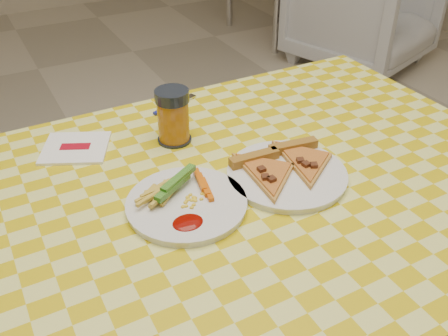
{
  "coord_description": "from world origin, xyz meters",
  "views": [
    {
      "loc": [
        -0.39,
        -0.68,
        1.34
      ],
      "look_at": [
        0.01,
        0.04,
        0.78
      ],
      "focal_mm": 40.0,
      "sensor_mm": 36.0,
      "label": 1
    }
  ],
  "objects": [
    {
      "name": "table",
      "position": [
        0.0,
        0.0,
        0.68
      ],
      "size": [
        1.28,
        0.88,
        0.76
      ],
      "color": "silver",
      "rests_on": "ground"
    },
    {
      "name": "plate_left",
      "position": [
        -0.1,
        -0.01,
        0.76
      ],
      "size": [
        0.22,
        0.22,
        0.01
      ],
      "primitive_type": "cylinder",
      "rotation": [
        0.0,
        0.0,
        0.0
      ],
      "color": "white",
      "rests_on": "table"
    },
    {
      "name": "plate_right",
      "position": [
        0.11,
        -0.02,
        0.76
      ],
      "size": [
        0.31,
        0.31,
        0.01
      ],
      "primitive_type": "cylinder",
      "rotation": [
        0.0,
        0.0,
        -0.43
      ],
      "color": "white",
      "rests_on": "table"
    },
    {
      "name": "fries_veggies",
      "position": [
        -0.11,
        0.0,
        0.78
      ],
      "size": [
        0.17,
        0.16,
        0.04
      ],
      "color": "gold",
      "rests_on": "plate_left"
    },
    {
      "name": "pizza_slices",
      "position": [
        0.12,
        -0.0,
        0.78
      ],
      "size": [
        0.24,
        0.22,
        0.02
      ],
      "color": "#C87D3D",
      "rests_on": "plate_right"
    },
    {
      "name": "drink_glass",
      "position": [
        -0.03,
        0.22,
        0.82
      ],
      "size": [
        0.08,
        0.08,
        0.12
      ],
      "color": "black",
      "rests_on": "table"
    },
    {
      "name": "napkin",
      "position": [
        -0.23,
        0.29,
        0.76
      ],
      "size": [
        0.18,
        0.18,
        0.01
      ],
      "rotation": [
        0.0,
        0.0,
        -0.45
      ],
      "color": "white",
      "rests_on": "table"
    },
    {
      "name": "fork",
      "position": [
        0.04,
        0.38,
        0.76
      ],
      "size": [
        0.13,
        0.06,
        0.01
      ],
      "rotation": [
        0.0,
        0.0,
        0.36
      ],
      "color": "navy",
      "rests_on": "table"
    },
    {
      "name": "bg_chair",
      "position": [
        1.96,
        1.74,
        0.4
      ],
      "size": [
        0.97,
        0.94,
        0.8
      ],
      "primitive_type": "imported",
      "rotation": [
        0.0,
        0.0,
        0.33
      ],
      "color": "brown",
      "rests_on": "ground"
    }
  ]
}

